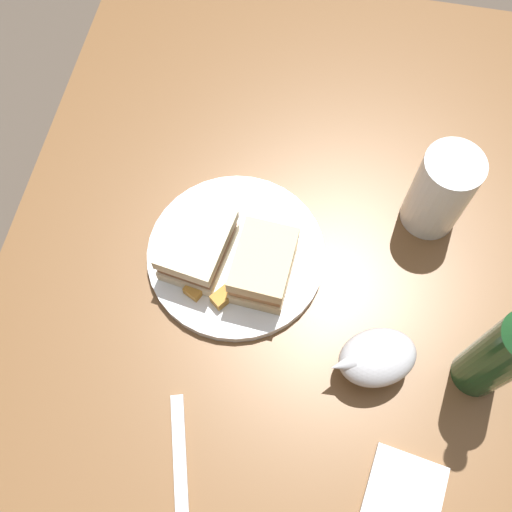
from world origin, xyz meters
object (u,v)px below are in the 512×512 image
plate (236,255)px  gravy_boat (376,358)px  sandwich_half_left (198,245)px  cider_bottle (506,352)px  pint_glass (438,195)px  napkin (403,501)px  sandwich_half_right (263,266)px  fork (180,469)px

plate → gravy_boat: 0.24m
sandwich_half_left → cider_bottle: bearing=-103.3°
pint_glass → napkin: 0.40m
sandwich_half_right → fork: (-0.27, 0.05, -0.05)m
pint_glass → cider_bottle: size_ratio=0.50×
gravy_boat → sandwich_half_left: bearing=67.1°
sandwich_half_right → cider_bottle: bearing=-104.7°
pint_glass → fork: 0.50m
sandwich_half_left → napkin: bearing=-130.4°
pint_glass → cider_bottle: cider_bottle is taller
plate → pint_glass: bearing=-65.7°
pint_glass → cider_bottle: bearing=-160.7°
sandwich_half_left → fork: sandwich_half_left is taller
plate → pint_glass: pint_glass is taller
fork → gravy_boat: bearing=-67.8°
sandwich_half_right → napkin: 0.33m
napkin → gravy_boat: bearing=19.7°
gravy_boat → fork: (-0.17, 0.21, -0.04)m
plate → cider_bottle: size_ratio=0.88×
cider_bottle → napkin: size_ratio=2.58×
sandwich_half_right → fork: size_ratio=0.58×
sandwich_half_left → pint_glass: (0.13, -0.31, 0.02)m
sandwich_half_left → gravy_boat: (-0.11, -0.25, -0.00)m
napkin → sandwich_half_right: bearing=41.1°
napkin → cider_bottle: bearing=-24.4°
sandwich_half_right → sandwich_half_left: bearing=81.1°
plate → sandwich_half_right: (-0.03, -0.04, 0.04)m
pint_glass → cider_bottle: 0.24m
sandwich_half_right → plate: bearing=58.1°
gravy_boat → napkin: bearing=-160.3°
pint_glass → napkin: pint_glass is taller
napkin → plate: bearing=43.3°
cider_bottle → napkin: (-0.17, 0.08, -0.11)m
pint_glass → sandwich_half_right: bearing=123.7°
sandwich_half_right → cider_bottle: size_ratio=0.37×
cider_bottle → pint_glass: bearing=19.3°
pint_glass → fork: pint_glass is taller
sandwich_half_right → cider_bottle: 0.31m
napkin → fork: 0.27m
plate → fork: size_ratio=1.39×
sandwich_half_right → pint_glass: size_ratio=0.75×
plate → fork: (-0.29, 0.01, -0.00)m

